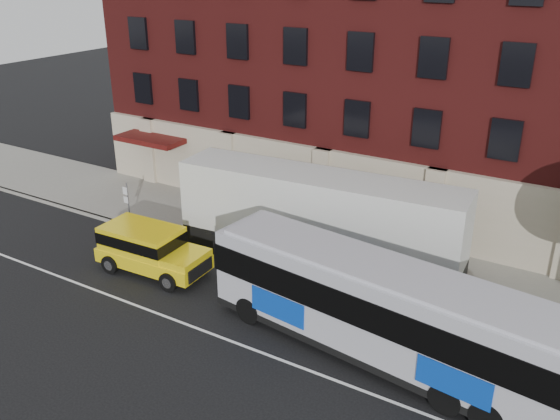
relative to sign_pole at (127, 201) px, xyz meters
The scene contains 9 objects.
ground 10.59m from the sign_pole, 35.87° to the right, with size 120.00×120.00×0.00m, color black.
sidewalk 9.07m from the sign_pole, 18.56° to the left, with size 60.00×6.00×0.15m, color gray.
kerb 8.61m from the sign_pole, ahead, with size 60.00×0.25×0.15m, color gray.
lane_line 10.31m from the sign_pole, 33.60° to the right, with size 60.00×0.12×0.01m, color white.
building 15.03m from the sign_pole, 51.75° to the left, with size 30.00×12.10×15.00m.
sign_pole is the anchor object (origin of this frame).
city_bus 16.10m from the sign_pole, 13.03° to the right, with size 13.54×4.47×3.64m.
yellow_suv 5.24m from the sign_pole, 35.85° to the right, with size 5.51×2.58×2.08m.
shipping_container 10.61m from the sign_pole, ahead, with size 13.34×3.66×4.39m.
Camera 1 is at (13.33, -14.50, 13.29)m, focal length 38.38 mm.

